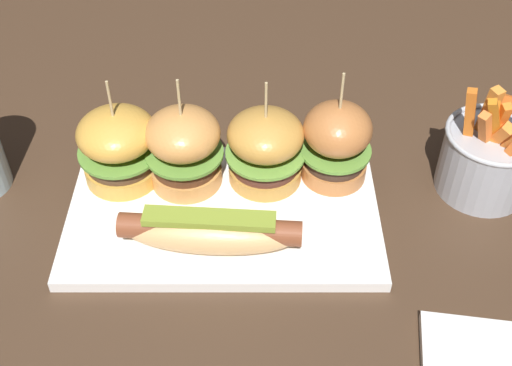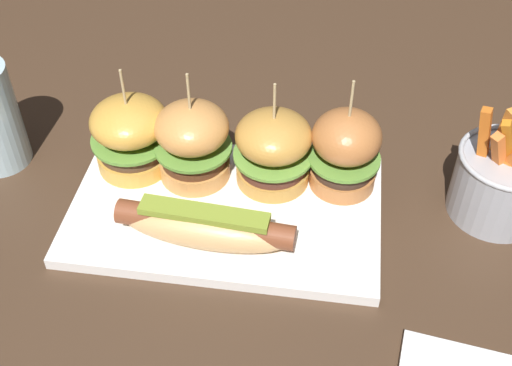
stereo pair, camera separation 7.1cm
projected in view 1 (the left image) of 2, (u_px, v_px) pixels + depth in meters
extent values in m
plane|color=#422D1E|center=(225.00, 217.00, 0.75)|extent=(3.00, 3.00, 0.00)
cube|color=white|center=(225.00, 213.00, 0.75)|extent=(0.35, 0.21, 0.01)
ellipsoid|color=tan|center=(212.00, 233.00, 0.69)|extent=(0.19, 0.06, 0.04)
cylinder|color=brown|center=(211.00, 229.00, 0.69)|extent=(0.19, 0.04, 0.03)
cube|color=olive|center=(211.00, 218.00, 0.67)|extent=(0.14, 0.03, 0.01)
cylinder|color=gold|center=(125.00, 169.00, 0.78)|extent=(0.09, 0.09, 0.02)
cylinder|color=#503622|center=(123.00, 157.00, 0.76)|extent=(0.08, 0.08, 0.02)
cylinder|color=#609338|center=(121.00, 150.00, 0.76)|extent=(0.10, 0.10, 0.00)
ellipsoid|color=gold|center=(118.00, 132.00, 0.74)|extent=(0.09, 0.09, 0.05)
cylinder|color=tan|center=(113.00, 104.00, 0.71)|extent=(0.00, 0.00, 0.06)
cylinder|color=#D28E49|center=(188.00, 173.00, 0.77)|extent=(0.08, 0.08, 0.02)
cylinder|color=#532F1A|center=(187.00, 160.00, 0.76)|extent=(0.08, 0.08, 0.02)
cylinder|color=#609338|center=(186.00, 153.00, 0.75)|extent=(0.09, 0.09, 0.00)
ellipsoid|color=#D28E49|center=(184.00, 133.00, 0.73)|extent=(0.08, 0.08, 0.05)
cylinder|color=tan|center=(181.00, 103.00, 0.70)|extent=(0.00, 0.00, 0.06)
cylinder|color=#C28A3C|center=(267.00, 172.00, 0.77)|extent=(0.09, 0.09, 0.02)
cylinder|color=#542D23|center=(267.00, 160.00, 0.76)|extent=(0.08, 0.08, 0.02)
cylinder|color=#6B9E3D|center=(267.00, 153.00, 0.75)|extent=(0.09, 0.09, 0.00)
ellipsoid|color=#C28A3C|center=(267.00, 135.00, 0.74)|extent=(0.09, 0.09, 0.05)
cylinder|color=tan|center=(268.00, 106.00, 0.71)|extent=(0.00, 0.00, 0.06)
cylinder|color=#B66E39|center=(335.00, 168.00, 0.78)|extent=(0.08, 0.08, 0.02)
cylinder|color=#3B271D|center=(336.00, 157.00, 0.76)|extent=(0.07, 0.07, 0.02)
cylinder|color=#609338|center=(337.00, 150.00, 0.76)|extent=(0.08, 0.08, 0.00)
ellipsoid|color=#B66E39|center=(340.00, 129.00, 0.74)|extent=(0.08, 0.08, 0.06)
cylinder|color=tan|center=(343.00, 97.00, 0.70)|extent=(0.00, 0.00, 0.06)
cylinder|color=#A8AAB2|center=(488.00, 163.00, 0.76)|extent=(0.11, 0.11, 0.08)
torus|color=#B7BABF|center=(498.00, 135.00, 0.73)|extent=(0.11, 0.11, 0.01)
cube|color=orange|center=(497.00, 139.00, 0.73)|extent=(0.03, 0.04, 0.06)
cube|color=orange|center=(498.00, 129.00, 0.73)|extent=(0.04, 0.02, 0.08)
cube|color=orange|center=(487.00, 121.00, 0.73)|extent=(0.02, 0.03, 0.09)
cube|color=orange|center=(498.00, 129.00, 0.72)|extent=(0.04, 0.03, 0.09)
cube|color=orange|center=(487.00, 136.00, 0.73)|extent=(0.04, 0.03, 0.07)
cube|color=orange|center=(499.00, 128.00, 0.73)|extent=(0.01, 0.03, 0.08)
cube|color=#D75F1E|center=(498.00, 131.00, 0.73)|extent=(0.03, 0.04, 0.08)
cube|color=#D0641D|center=(471.00, 124.00, 0.73)|extent=(0.03, 0.02, 0.09)
cube|color=orange|center=(502.00, 126.00, 0.74)|extent=(0.02, 0.02, 0.07)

